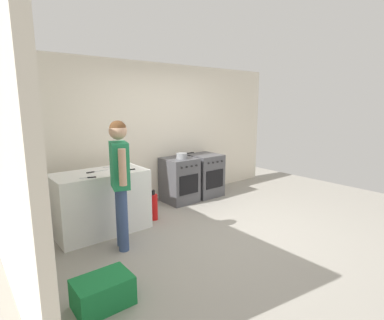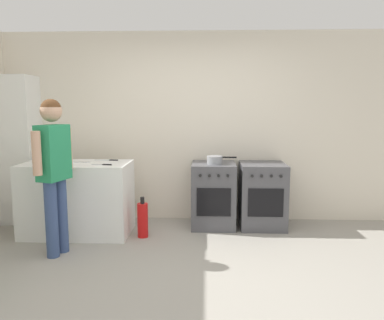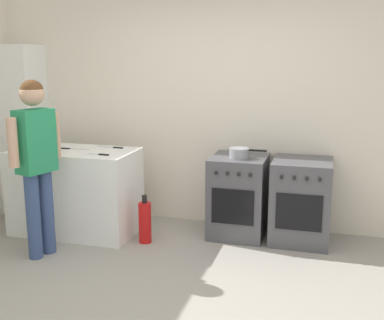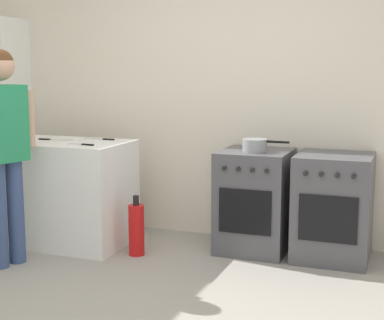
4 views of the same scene
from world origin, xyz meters
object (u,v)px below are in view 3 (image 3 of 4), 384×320
(oven_right, at_px, (301,201))
(knife_utility, at_px, (99,154))
(fire_extinguisher, at_px, (145,222))
(knife_paring, at_px, (40,153))
(pot, at_px, (239,153))
(oven_left, at_px, (238,196))
(larder_cabinet, at_px, (22,130))
(person, at_px, (36,153))
(knife_chef, at_px, (111,147))
(knife_carving, at_px, (74,149))

(oven_right, height_order, knife_utility, knife_utility)
(knife_utility, xyz_separation_m, fire_extinguisher, (0.46, 0.05, -0.69))
(knife_paring, bearing_deg, pot, 16.01)
(oven_left, relative_size, fire_extinguisher, 1.70)
(knife_utility, height_order, larder_cabinet, larder_cabinet)
(fire_extinguisher, bearing_deg, knife_utility, -173.47)
(person, distance_m, larder_cabinet, 1.50)
(knife_paring, bearing_deg, knife_utility, 9.25)
(pot, distance_m, larder_cabinet, 2.67)
(knife_paring, relative_size, knife_chef, 0.66)
(pot, xyz_separation_m, fire_extinguisher, (-0.89, -0.41, -0.69))
(knife_utility, bearing_deg, knife_paring, -170.75)
(person, bearing_deg, fire_extinguisher, 34.74)
(pot, height_order, knife_chef, pot)
(knife_chef, relative_size, knife_carving, 0.94)
(pot, relative_size, fire_extinguisher, 0.76)
(person, bearing_deg, knife_paring, 119.43)
(oven_right, bearing_deg, pot, -173.73)
(knife_utility, relative_size, larder_cabinet, 0.13)
(oven_left, distance_m, larder_cabinet, 2.71)
(oven_right, xyz_separation_m, knife_carving, (-2.37, -0.34, 0.48))
(oven_left, height_order, larder_cabinet, larder_cabinet)
(fire_extinguisher, distance_m, larder_cabinet, 2.03)
(oven_right, bearing_deg, fire_extinguisher, -162.51)
(oven_right, distance_m, knife_chef, 2.08)
(oven_left, height_order, knife_utility, knife_utility)
(knife_chef, bearing_deg, oven_left, 6.13)
(knife_paring, relative_size, fire_extinguisher, 0.41)
(person, bearing_deg, pot, 29.84)
(pot, bearing_deg, person, -150.16)
(knife_chef, height_order, fire_extinguisher, knife_chef)
(larder_cabinet, bearing_deg, knife_paring, -45.70)
(oven_right, xyz_separation_m, person, (-2.34, -1.05, 0.57))
(person, xyz_separation_m, fire_extinguisher, (0.83, 0.57, -0.78))
(knife_paring, relative_size, knife_carving, 0.62)
(knife_carving, distance_m, fire_extinguisher, 1.10)
(pot, distance_m, knife_chef, 1.39)
(oven_right, relative_size, pot, 2.23)
(knife_carving, bearing_deg, knife_paring, -126.43)
(knife_chef, distance_m, person, 0.97)
(oven_left, bearing_deg, knife_utility, -158.26)
(oven_left, distance_m, knife_chef, 1.46)
(pot, bearing_deg, oven_right, 6.27)
(knife_chef, relative_size, larder_cabinet, 0.16)
(knife_chef, bearing_deg, knife_carving, -151.17)
(oven_left, height_order, knife_carving, knife_carving)
(oven_left, height_order, pot, pot)
(knife_paring, xyz_separation_m, knife_carving, (0.21, 0.29, -0.00))
(knife_utility, relative_size, knife_carving, 0.76)
(knife_chef, xyz_separation_m, larder_cabinet, (-1.27, 0.25, 0.10))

